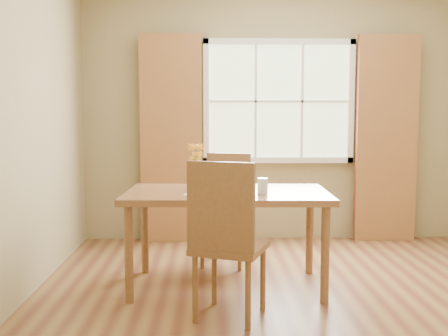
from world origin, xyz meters
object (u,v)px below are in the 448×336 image
chair_far (227,203)px  flower_vase (196,161)px  chair_near (226,234)px  water_glass (263,186)px  croissant_sandwich (216,183)px  dining_table (227,201)px

chair_far → flower_vase: flower_vase is taller
chair_near → water_glass: size_ratio=9.07×
chair_far → croissant_sandwich: (-0.11, -0.80, 0.30)m
croissant_sandwich → water_glass: size_ratio=1.56×
chair_near → chair_far: bearing=108.6°
chair_near → flower_vase: flower_vase is taller
dining_table → croissant_sandwich: 0.21m
dining_table → chair_far: (0.02, 0.70, -0.14)m
dining_table → water_glass: (0.26, -0.13, 0.13)m
dining_table → chair_far: size_ratio=1.60×
water_glass → flower_vase: (-0.51, 0.34, 0.16)m
chair_near → chair_far: chair_near is taller
dining_table → croissant_sandwich: size_ratio=8.70×
chair_far → water_glass: (0.24, -0.84, 0.27)m
chair_near → water_glass: 0.69m
chair_near → flower_vase: (-0.21, 0.91, 0.40)m
chair_far → dining_table: bearing=-78.1°
dining_table → chair_near: chair_near is taller
dining_table → chair_far: bearing=90.4°
croissant_sandwich → dining_table: bearing=39.7°
croissant_sandwich → water_glass: bearing=-14.4°
dining_table → chair_far: chair_far is taller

